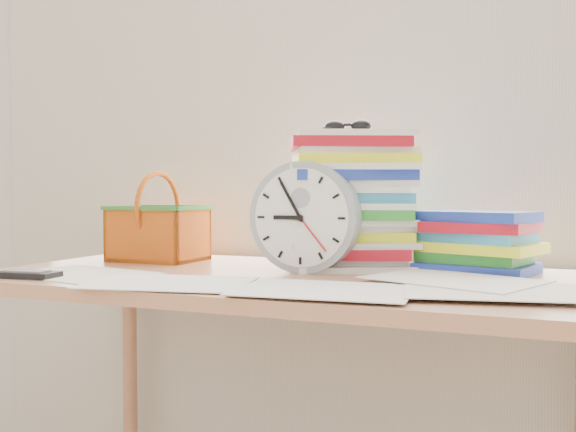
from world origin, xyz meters
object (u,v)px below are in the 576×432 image
at_px(calculator, 28,275).
at_px(paper_stack, 351,201).
at_px(basket, 158,217).
at_px(desk, 285,306).
at_px(clock, 305,217).
at_px(book_stack, 475,242).

bearing_deg(calculator, paper_stack, 31.27).
bearing_deg(basket, desk, -18.07).
relative_size(desk, basket, 5.74).
xyz_separation_m(paper_stack, basket, (-0.54, -0.04, -0.05)).
xyz_separation_m(clock, calculator, (-0.54, -0.31, -0.12)).
bearing_deg(paper_stack, basket, -175.81).
distance_m(clock, basket, 0.49).
bearing_deg(book_stack, clock, -157.07).
height_order(desk, clock, clock).
xyz_separation_m(paper_stack, book_stack, (0.30, 0.01, -0.10)).
distance_m(book_stack, calculator, 1.02).
bearing_deg(clock, paper_stack, 64.75).
bearing_deg(desk, paper_stack, 61.88).
relative_size(clock, calculator, 1.92).
bearing_deg(basket, calculator, -98.04).
height_order(clock, book_stack, clock).
height_order(basket, calculator, basket).
bearing_deg(paper_stack, book_stack, 2.18).
bearing_deg(book_stack, paper_stack, -177.82).
distance_m(paper_stack, book_stack, 0.32).
xyz_separation_m(basket, calculator, (-0.06, -0.42, -0.11)).
bearing_deg(paper_stack, clock, -115.25).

